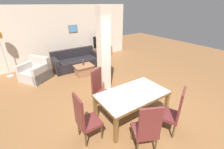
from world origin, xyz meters
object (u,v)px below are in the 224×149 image
dining_chair_near_left (147,128)px  armchair (36,72)px  dining_table (132,98)px  dining_chair_head_left (85,118)px  dining_chair_far_left (100,88)px  tv_stand (101,52)px  bottle (83,63)px  dining_chair_near_right (174,111)px  coffee_table (84,70)px  sofa (76,62)px  tv_screen (101,42)px

dining_chair_near_left → armchair: 4.86m
dining_table → dining_chair_near_left: (-0.44, -0.92, -0.01)m
dining_chair_head_left → dining_chair_far_left: (0.87, 0.87, 0.00)m
tv_stand → bottle: bearing=-136.8°
dining_chair_far_left → dining_chair_near_right: bearing=89.7°
dining_chair_near_left → coffee_table: (0.46, 3.96, -0.36)m
sofa → bottle: sofa is taller
sofa → armchair: 1.80m
dining_chair_near_right → tv_stand: dining_chair_near_right is taller
tv_stand → tv_screen: tv_screen is taller
armchair → tv_screen: size_ratio=1.28×
dining_chair_near_right → coffee_table: bearing=70.0°
tv_screen → dining_chair_far_left: bearing=48.8°
dining_chair_near_left → bottle: size_ratio=5.09×
dining_chair_head_left → armchair: (-0.38, 3.76, -0.29)m
tv_screen → coffee_table: bearing=33.3°
dining_table → dining_chair_near_left: bearing=-115.2°
sofa → bottle: size_ratio=9.18×
dining_chair_near_left → armchair: size_ratio=0.92×
dining_table → dining_chair_near_left: dining_chair_near_left is taller
dining_chair_head_left → coffee_table: (1.34, 3.04, -0.36)m
armchair → bottle: size_ratio=5.54×
sofa → tv_screen: size_ratio=2.13×
bottle → tv_stand: (1.85, 1.73, -0.28)m
dining_chair_head_left → bottle: dining_chair_head_left is taller
bottle → armchair: bearing=159.4°
sofa → bottle: bearing=87.6°
dining_table → dining_chair_head_left: bearing=180.0°
dining_chair_near_left → bottle: dining_chair_near_left is taller
sofa → dining_chair_near_right: bearing=94.1°
dining_chair_head_left → armchair: size_ratio=0.92×
dining_table → dining_chair_head_left: 1.31m
bottle → coffee_table: bearing=-104.0°
dining_chair_near_right → sofa: size_ratio=0.55×
dining_chair_near_left → dining_chair_far_left: same height
dining_chair_near_right → dining_chair_far_left: same height
dining_chair_far_left → sofa: (0.52, 3.15, -0.30)m
dining_chair_near_left → dining_chair_near_right: same height
dining_table → armchair: armchair is taller
coffee_table → sofa: bearing=86.7°
dining_chair_far_left → armchair: dining_chair_far_left is taller
dining_chair_far_left → tv_screen: (2.33, 3.97, 0.24)m
dining_table → coffee_table: dining_table is taller
dining_table → sofa: 4.04m
dining_chair_far_left → dining_chair_near_left: bearing=63.5°
armchair → coffee_table: bearing=-147.2°
coffee_table → tv_stand: size_ratio=0.58×
coffee_table → tv_stand: tv_stand is taller
dining_chair_near_right → armchair: 5.13m
dining_chair_near_right → armchair: (-2.13, 4.66, -0.29)m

